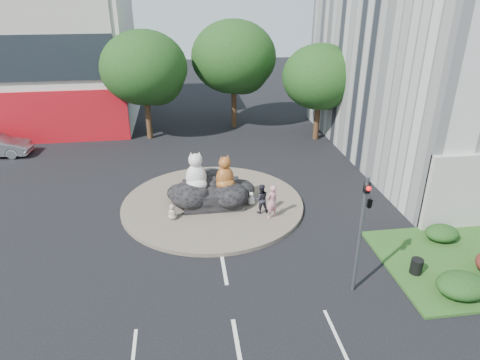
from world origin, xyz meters
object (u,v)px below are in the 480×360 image
object	(u,v)px
cat_white	(196,171)
litter_bin	(417,266)
cat_tabby	(225,172)
pedestrian_pink	(272,202)
kitten_calico	(172,211)
kitten_white	(251,198)
pedestrian_dark	(261,199)

from	to	relation	value
cat_white	litter_bin	distance (m)	11.65
cat_tabby	pedestrian_pink	world-z (taller)	cat_tabby
kitten_calico	kitten_white	xyz separation A→B (m)	(4.28, 1.02, -0.05)
pedestrian_pink	cat_white	bearing A→B (deg)	-54.41
cat_tabby	kitten_calico	xyz separation A→B (m)	(-2.88, -1.35, -1.43)
kitten_white	cat_tabby	bearing A→B (deg)	159.32
cat_tabby	litter_bin	size ratio (longest dim) A/B	2.86
cat_white	pedestrian_pink	distance (m)	4.39
kitten_calico	litter_bin	bearing A→B (deg)	10.40
cat_tabby	cat_white	bearing A→B (deg)	154.35
kitten_calico	cat_tabby	bearing A→B (deg)	65.67
cat_tabby	litter_bin	bearing A→B (deg)	-66.53
cat_white	cat_tabby	world-z (taller)	cat_white
cat_white	kitten_calico	world-z (taller)	cat_white
pedestrian_pink	kitten_calico	bearing A→B (deg)	-32.34
cat_white	kitten_calico	bearing A→B (deg)	-134.40
kitten_calico	litter_bin	size ratio (longest dim) A/B	1.27
pedestrian_dark	pedestrian_pink	bearing A→B (deg)	124.40
cat_tabby	pedestrian_dark	world-z (taller)	cat_tabby
cat_white	cat_tabby	xyz separation A→B (m)	(1.54, -0.11, -0.12)
cat_white	kitten_calico	distance (m)	2.52
kitten_white	pedestrian_dark	size ratio (longest dim) A/B	0.46
cat_white	cat_tabby	size ratio (longest dim) A/B	1.13
cat_white	kitten_white	size ratio (longest dim) A/B	2.91
kitten_calico	cat_white	bearing A→B (deg)	87.94
kitten_calico	pedestrian_pink	xyz separation A→B (m)	(5.08, -0.58, 0.48)
cat_white	pedestrian_dark	bearing A→B (deg)	-25.56
cat_tabby	kitten_calico	world-z (taller)	cat_tabby
kitten_calico	pedestrian_dark	xyz separation A→B (m)	(4.63, 0.01, 0.39)
kitten_calico	kitten_white	bearing A→B (deg)	54.02
cat_white	kitten_calico	size ratio (longest dim) A/B	2.54
kitten_white	pedestrian_dark	world-z (taller)	pedestrian_dark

